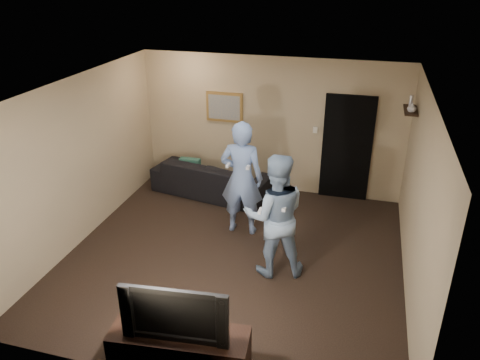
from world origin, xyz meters
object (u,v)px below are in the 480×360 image
(television, at_px, (177,309))
(wii_player_left, at_px, (242,178))
(sofa, at_px, (212,178))
(tv_console, at_px, (180,352))
(wii_player_right, at_px, (275,216))

(television, xyz_separation_m, wii_player_left, (-0.14, 3.06, 0.11))
(sofa, height_order, wii_player_left, wii_player_left)
(sofa, xyz_separation_m, television, (1.07, -4.25, 0.51))
(wii_player_left, bearing_deg, television, -87.36)
(tv_console, relative_size, wii_player_right, 0.82)
(sofa, relative_size, wii_player_right, 1.24)
(television, bearing_deg, wii_player_left, 86.72)
(television, distance_m, wii_player_right, 2.17)
(tv_console, distance_m, wii_player_right, 2.26)
(television, bearing_deg, wii_player_right, 67.87)
(wii_player_right, bearing_deg, television, -106.20)
(tv_console, bearing_deg, wii_player_right, 67.87)
(tv_console, xyz_separation_m, wii_player_left, (-0.14, 3.06, 0.71))
(sofa, bearing_deg, television, 114.45)
(wii_player_right, bearing_deg, sofa, 127.63)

